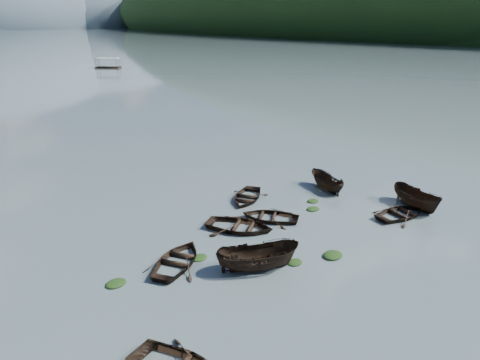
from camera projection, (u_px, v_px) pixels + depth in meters
ground_plane at (378, 274)px, 23.40m from camera, size 2400.00×2400.00×0.00m
right_hill_far at (453, 32)px, 454.16m from camera, size 520.00×1200.00×190.00m
haze_mtn_d at (88, 26)px, 866.58m from camera, size 520.00×520.00×220.00m
rowboat_1 at (178, 264)px, 24.36m from camera, size 5.24×4.87×0.88m
rowboat_2 at (257, 269)px, 23.83m from camera, size 4.90×3.80×1.79m
rowboat_3 at (270, 219)px, 29.84m from camera, size 4.63×4.89×0.82m
rowboat_4 at (401, 216)px, 30.27m from camera, size 4.58×3.62×0.86m
rowboat_5 at (415, 207)px, 31.75m from camera, size 2.79×4.64×1.68m
rowboat_6 at (239, 230)px, 28.34m from camera, size 5.22×5.58×0.94m
rowboat_7 at (247, 199)px, 33.09m from camera, size 5.06×4.76×0.85m
rowboat_8 at (326, 189)px, 35.04m from camera, size 2.40×4.13×1.50m
weed_clump_0 at (295, 263)px, 24.46m from camera, size 0.94×0.77×0.20m
weed_clump_1 at (199, 259)px, 24.92m from camera, size 1.00×0.80×0.22m
weed_clump_2 at (333, 256)px, 25.16m from camera, size 1.28×1.02×0.28m
weed_clump_3 at (323, 186)px, 35.71m from camera, size 1.01×0.85×0.22m
weed_clump_4 at (313, 210)px, 31.33m from camera, size 1.03×0.82×0.21m
weed_clump_5 at (116, 284)px, 22.50m from camera, size 1.12×0.90×0.24m
weed_clump_6 at (285, 246)px, 26.35m from camera, size 0.85×0.71×0.18m
weed_clump_7 at (313, 202)px, 32.71m from camera, size 0.94×0.76×0.21m
pontoon_right at (108, 68)px, 121.92m from camera, size 6.98×6.76×2.63m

